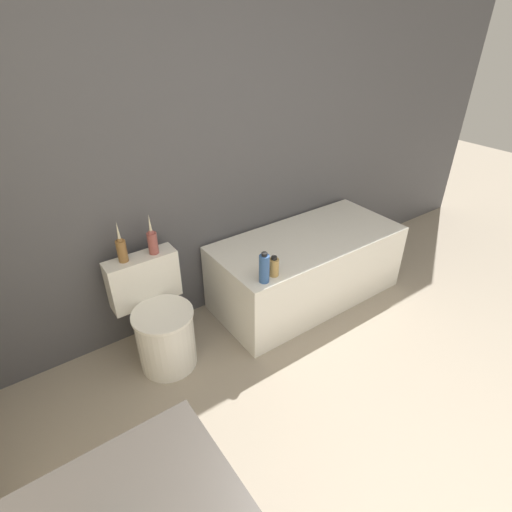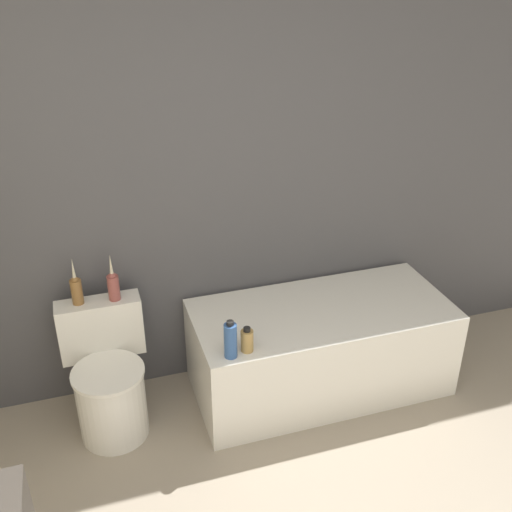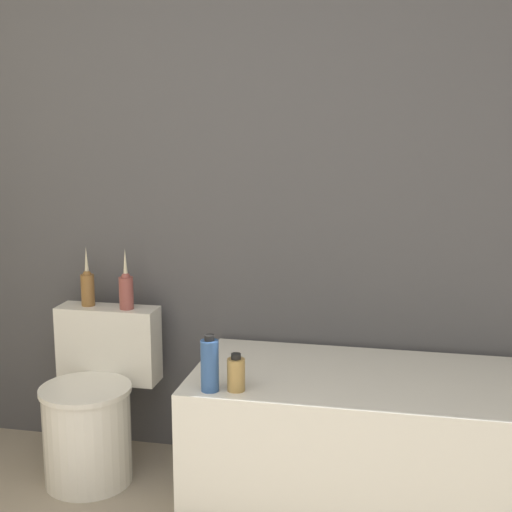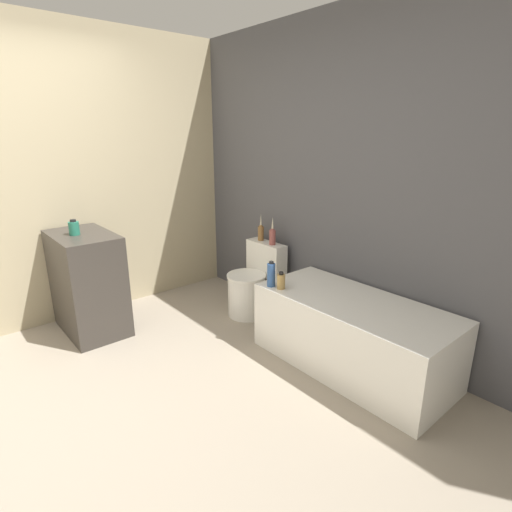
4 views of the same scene
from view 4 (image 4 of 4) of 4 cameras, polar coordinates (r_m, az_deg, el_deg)
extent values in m
plane|color=gray|center=(2.91, -26.92, -20.38)|extent=(12.00, 12.00, 0.00)
cube|color=#4C4C51|center=(3.54, 7.99, 10.83)|extent=(6.40, 0.06, 2.60)
cube|color=tan|center=(4.00, -23.66, 10.31)|extent=(0.06, 6.40, 2.60)
cube|color=white|center=(3.08, 13.54, -10.79)|extent=(1.44, 0.66, 0.53)
cube|color=#B7BCC6|center=(2.97, 13.90, -6.35)|extent=(1.24, 0.46, 0.01)
cylinder|color=white|center=(3.82, -1.36, -5.70)|extent=(0.35, 0.35, 0.39)
cylinder|color=white|center=(3.75, -1.38, -2.81)|extent=(0.37, 0.37, 0.02)
cube|color=white|center=(3.86, 1.47, -0.39)|extent=(0.44, 0.14, 0.33)
cube|color=#38332D|center=(3.75, -22.88, -3.58)|extent=(0.72, 0.45, 0.88)
cylinder|color=#267259|center=(3.60, -24.56, 3.61)|extent=(0.08, 0.08, 0.11)
cylinder|color=black|center=(3.59, -24.69, 4.61)|extent=(0.05, 0.05, 0.02)
cylinder|color=olive|center=(3.87, 0.69, 3.23)|extent=(0.06, 0.06, 0.14)
sphere|color=olive|center=(3.86, 0.70, 4.22)|extent=(0.04, 0.04, 0.04)
cone|color=beige|center=(3.84, 0.70, 5.11)|extent=(0.02, 0.02, 0.12)
cylinder|color=#994C47|center=(3.73, 2.36, 2.67)|extent=(0.06, 0.06, 0.14)
sphere|color=#994C47|center=(3.71, 2.37, 3.70)|extent=(0.04, 0.04, 0.04)
cone|color=beige|center=(3.70, 2.38, 4.63)|extent=(0.02, 0.02, 0.12)
cylinder|color=#335999|center=(3.11, 2.18, -2.73)|extent=(0.06, 0.06, 0.18)
cylinder|color=black|center=(3.08, 2.20, -0.94)|extent=(0.04, 0.04, 0.02)
cylinder|color=tan|center=(3.08, 3.59, -3.67)|extent=(0.06, 0.06, 0.12)
cylinder|color=black|center=(3.06, 3.61, -2.48)|extent=(0.03, 0.03, 0.02)
camera|label=1|loc=(3.38, -35.93, 18.60)|focal=28.00mm
camera|label=2|loc=(2.84, -51.37, 24.31)|focal=42.00mm
camera|label=3|loc=(1.55, -51.51, 2.77)|focal=50.00mm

